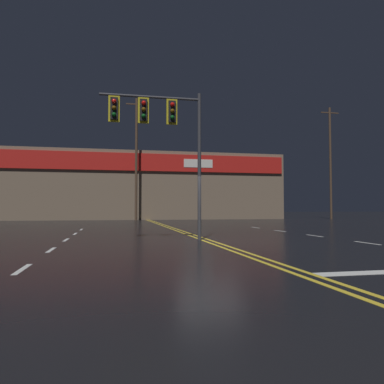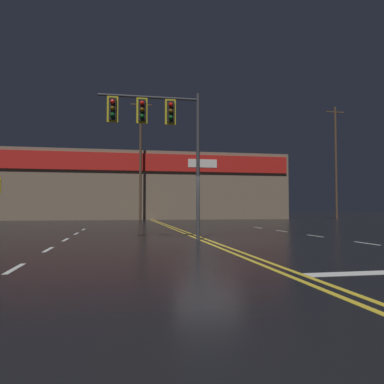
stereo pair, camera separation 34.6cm
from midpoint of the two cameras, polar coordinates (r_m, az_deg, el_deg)
The scene contains 5 objects.
ground_plane at distance 14.21m, azimuth 1.99°, elevation -7.54°, with size 200.00×200.00×0.00m, color black.
road_markings at distance 13.13m, azimuth 8.16°, elevation -7.91°, with size 15.98×60.00×0.01m.
traffic_signal_median at distance 14.72m, azimuth -5.93°, elevation 10.42°, with size 3.93×0.36×5.79m.
building_backdrop at distance 44.94m, azimuth -7.51°, elevation 0.71°, with size 31.07×10.23×7.41m.
utility_pole_row at distance 39.05m, azimuth -6.70°, elevation 5.05°, with size 44.73×0.26×12.84m.
Camera 1 is at (-3.55, -13.71, 1.26)m, focal length 35.00 mm.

